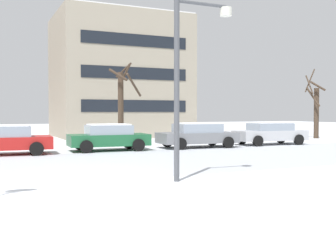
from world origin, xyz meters
The scene contains 10 objects.
ground_plane centered at (0.00, 0.00, 0.00)m, with size 120.00×120.00×0.00m, color white.
road_surface centered at (0.00, 3.23, 0.00)m, with size 80.00×8.46×0.00m.
street_lamp centered at (2.77, -1.86, 3.31)m, with size 1.90×0.36×5.34m.
parked_car_red centered at (-1.79, 8.15, 0.72)m, with size 4.43×2.24×1.41m.
parked_car_green centered at (3.31, 8.23, 0.71)m, with size 4.17×2.19×1.39m.
parked_car_gray centered at (8.41, 8.00, 0.72)m, with size 4.53×2.31×1.40m.
parked_car_silver centered at (13.51, 8.04, 0.71)m, with size 4.60×2.14×1.38m.
tree_far_mid centered at (20.57, 11.56, 2.22)m, with size 1.30×1.62×5.37m.
tree_far_right centered at (5.18, 11.78, 2.59)m, with size 2.19×2.12×5.09m.
building_far_right centered at (7.95, 20.93, 4.97)m, with size 10.39×8.24×9.94m.
Camera 1 is at (-2.77, -12.70, 2.01)m, focal length 44.54 mm.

